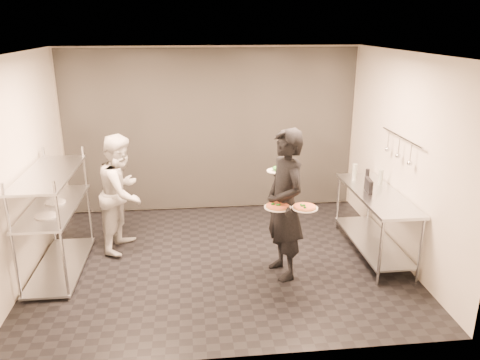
{
  "coord_description": "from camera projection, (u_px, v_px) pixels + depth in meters",
  "views": [
    {
      "loc": [
        -0.37,
        -5.82,
        3.15
      ],
      "look_at": [
        0.29,
        0.22,
        1.1
      ],
      "focal_mm": 35.0,
      "sensor_mm": 36.0,
      "label": 1
    }
  ],
  "objects": [
    {
      "name": "bottle_dark",
      "position": [
        367.0,
        175.0,
        6.87
      ],
      "size": [
        0.06,
        0.06,
        0.2
      ],
      "primitive_type": "cylinder",
      "color": "black",
      "rests_on": "prep_counter"
    },
    {
      "name": "utensil_rail",
      "position": [
        399.0,
        148.0,
        6.28
      ],
      "size": [
        0.07,
        1.2,
        0.31
      ],
      "color": "#AEB1B5",
      "rests_on": "room_shell"
    },
    {
      "name": "bottle_clear",
      "position": [
        381.0,
        177.0,
        6.76
      ],
      "size": [
        0.07,
        0.07,
        0.22
      ],
      "primitive_type": "cylinder",
      "color": "gray",
      "rests_on": "prep_counter"
    },
    {
      "name": "waiter",
      "position": [
        285.0,
        205.0,
        5.88
      ],
      "size": [
        0.63,
        0.81,
        1.95
      ],
      "primitive_type": "imported",
      "rotation": [
        0.0,
        0.0,
        -1.31
      ],
      "color": "black",
      "rests_on": "ground"
    },
    {
      "name": "prep_counter",
      "position": [
        375.0,
        212.0,
        6.55
      ],
      "size": [
        0.6,
        1.8,
        0.92
      ],
      "color": "#AEB1B5",
      "rests_on": "ground"
    },
    {
      "name": "pass_rack",
      "position": [
        55.0,
        216.0,
        6.05
      ],
      "size": [
        0.6,
        1.6,
        1.5
      ],
      "color": "#AEB1B5",
      "rests_on": "ground"
    },
    {
      "name": "bottle_green",
      "position": [
        355.0,
        172.0,
        6.92
      ],
      "size": [
        0.07,
        0.07,
        0.25
      ],
      "primitive_type": "cylinder",
      "color": "gray",
      "rests_on": "prep_counter"
    },
    {
      "name": "room_shell",
      "position": [
        214.0,
        142.0,
        7.19
      ],
      "size": [
        5.0,
        4.0,
        2.8
      ],
      "color": "black",
      "rests_on": "ground"
    },
    {
      "name": "pizza_plate_far",
      "position": [
        305.0,
        207.0,
        5.68
      ],
      "size": [
        0.32,
        0.32,
        0.05
      ],
      "color": "silver",
      "rests_on": "waiter"
    },
    {
      "name": "salad_plate",
      "position": [
        277.0,
        169.0,
        6.07
      ],
      "size": [
        0.27,
        0.27,
        0.07
      ],
      "color": "silver",
      "rests_on": "waiter"
    },
    {
      "name": "chef",
      "position": [
        122.0,
        193.0,
        6.66
      ],
      "size": [
        0.84,
        0.97,
        1.7
      ],
      "primitive_type": "imported",
      "rotation": [
        0.0,
        0.0,
        1.3
      ],
      "color": "silver",
      "rests_on": "ground"
    },
    {
      "name": "pizza_plate_near",
      "position": [
        278.0,
        206.0,
        5.68
      ],
      "size": [
        0.33,
        0.33,
        0.05
      ],
      "color": "silver",
      "rests_on": "waiter"
    },
    {
      "name": "pos_monitor",
      "position": [
        369.0,
        186.0,
        6.45
      ],
      "size": [
        0.08,
        0.27,
        0.19
      ],
      "primitive_type": "cube",
      "rotation": [
        0.0,
        0.0,
        -0.11
      ],
      "color": "black",
      "rests_on": "prep_counter"
    }
  ]
}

